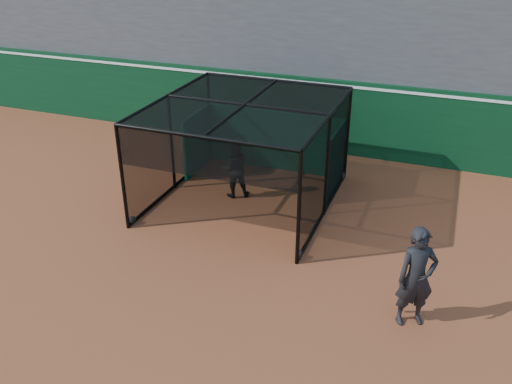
% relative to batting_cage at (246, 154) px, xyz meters
% --- Properties ---
extents(ground, '(120.00, 120.00, 0.00)m').
position_rel_batting_cage_xyz_m(ground, '(1.06, -4.02, -1.40)').
color(ground, brown).
rests_on(ground, ground).
extents(outfield_wall, '(50.00, 0.50, 2.50)m').
position_rel_batting_cage_xyz_m(outfield_wall, '(1.06, 4.48, -0.12)').
color(outfield_wall, '#093419').
rests_on(outfield_wall, ground).
extents(grandstand, '(50.00, 7.85, 8.95)m').
position_rel_batting_cage_xyz_m(grandstand, '(1.06, 8.25, 3.07)').
color(grandstand, '#4C4C4F').
rests_on(grandstand, ground).
extents(batting_cage, '(4.64, 5.11, 2.82)m').
position_rel_batting_cage_xyz_m(batting_cage, '(0.00, 0.00, 0.00)').
color(batting_cage, black).
rests_on(batting_cage, ground).
extents(batter, '(1.05, 0.97, 1.73)m').
position_rel_batting_cage_xyz_m(batter, '(-0.40, 0.15, -0.54)').
color(batter, black).
rests_on(batter, ground).
extents(on_deck_player, '(0.91, 0.80, 2.11)m').
position_rel_batting_cage_xyz_m(on_deck_player, '(4.96, -3.66, -0.35)').
color(on_deck_player, black).
rests_on(on_deck_player, ground).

